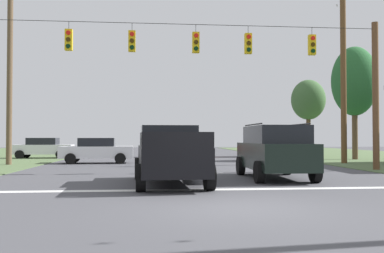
{
  "coord_description": "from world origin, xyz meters",
  "views": [
    {
      "loc": [
        -1.91,
        -9.48,
        1.55
      ],
      "look_at": [
        0.27,
        13.53,
        2.13
      ],
      "focal_mm": 40.59,
      "sensor_mm": 36.0,
      "label": 1
    }
  ],
  "objects_px": {
    "overhead_signal_span": "(191,82)",
    "pickup_truck": "(170,155)",
    "utility_pole_near_left": "(10,67)",
    "tree_roadside_right": "(354,82)",
    "suv_black": "(275,150)",
    "utility_pole_mid_right": "(343,78)",
    "distant_car_far_parked": "(178,147)",
    "tree_roadside_far_right": "(308,100)",
    "distant_car_crossing_white": "(97,150)",
    "distant_car_oncoming": "(43,148)"
  },
  "relations": [
    {
      "from": "utility_pole_near_left",
      "to": "tree_roadside_right",
      "type": "distance_m",
      "value": 22.47
    },
    {
      "from": "distant_car_far_parked",
      "to": "tree_roadside_right",
      "type": "height_order",
      "value": "tree_roadside_right"
    },
    {
      "from": "overhead_signal_span",
      "to": "distant_car_far_parked",
      "type": "bearing_deg",
      "value": 88.58
    },
    {
      "from": "distant_car_far_parked",
      "to": "tree_roadside_right",
      "type": "xyz_separation_m",
      "value": [
        12.03,
        -5.08,
        4.66
      ]
    },
    {
      "from": "distant_car_oncoming",
      "to": "utility_pole_near_left",
      "type": "distance_m",
      "value": 9.16
    },
    {
      "from": "utility_pole_mid_right",
      "to": "tree_roadside_right",
      "type": "height_order",
      "value": "utility_pole_mid_right"
    },
    {
      "from": "distant_car_crossing_white",
      "to": "pickup_truck",
      "type": "bearing_deg",
      "value": -72.26
    },
    {
      "from": "suv_black",
      "to": "distant_car_far_parked",
      "type": "xyz_separation_m",
      "value": [
        -2.49,
        18.14,
        -0.27
      ]
    },
    {
      "from": "overhead_signal_span",
      "to": "distant_car_far_parked",
      "type": "height_order",
      "value": "overhead_signal_span"
    },
    {
      "from": "distant_car_crossing_white",
      "to": "distant_car_oncoming",
      "type": "relative_size",
      "value": 1.01
    },
    {
      "from": "pickup_truck",
      "to": "tree_roadside_right",
      "type": "relative_size",
      "value": 0.69
    },
    {
      "from": "pickup_truck",
      "to": "distant_car_oncoming",
      "type": "distance_m",
      "value": 20.5
    },
    {
      "from": "pickup_truck",
      "to": "distant_car_crossing_white",
      "type": "distance_m",
      "value": 12.67
    },
    {
      "from": "distant_car_crossing_white",
      "to": "utility_pole_mid_right",
      "type": "bearing_deg",
      "value": -6.68
    },
    {
      "from": "tree_roadside_right",
      "to": "distant_car_oncoming",
      "type": "bearing_deg",
      "value": 169.73
    },
    {
      "from": "tree_roadside_far_right",
      "to": "utility_pole_near_left",
      "type": "bearing_deg",
      "value": -155.42
    },
    {
      "from": "distant_car_crossing_white",
      "to": "tree_roadside_right",
      "type": "distance_m",
      "value": 18.21
    },
    {
      "from": "distant_car_far_parked",
      "to": "tree_roadside_far_right",
      "type": "bearing_deg",
      "value": 3.61
    },
    {
      "from": "pickup_truck",
      "to": "distant_car_oncoming",
      "type": "height_order",
      "value": "pickup_truck"
    },
    {
      "from": "distant_car_far_parked",
      "to": "utility_pole_near_left",
      "type": "bearing_deg",
      "value": -138.64
    },
    {
      "from": "overhead_signal_span",
      "to": "tree_roadside_far_right",
      "type": "xyz_separation_m",
      "value": [
        11.2,
        15.16,
        0.53
      ]
    },
    {
      "from": "pickup_truck",
      "to": "distant_car_oncoming",
      "type": "bearing_deg",
      "value": 114.81
    },
    {
      "from": "suv_black",
      "to": "distant_car_oncoming",
      "type": "relative_size",
      "value": 1.12
    },
    {
      "from": "suv_black",
      "to": "tree_roadside_far_right",
      "type": "xyz_separation_m",
      "value": [
        8.35,
        18.82,
        3.57
      ]
    },
    {
      "from": "distant_car_crossing_white",
      "to": "tree_roadside_far_right",
      "type": "xyz_separation_m",
      "value": [
        16.23,
        8.29,
        3.84
      ]
    },
    {
      "from": "suv_black",
      "to": "utility_pole_mid_right",
      "type": "distance_m",
      "value": 11.85
    },
    {
      "from": "overhead_signal_span",
      "to": "suv_black",
      "type": "distance_m",
      "value": 5.55
    },
    {
      "from": "overhead_signal_span",
      "to": "distant_car_far_parked",
      "type": "xyz_separation_m",
      "value": [
        0.36,
        14.47,
        -3.31
      ]
    },
    {
      "from": "pickup_truck",
      "to": "distant_car_crossing_white",
      "type": "xyz_separation_m",
      "value": [
        -3.86,
        12.07,
        -0.18
      ]
    },
    {
      "from": "suv_black",
      "to": "distant_car_crossing_white",
      "type": "bearing_deg",
      "value": 126.8
    },
    {
      "from": "tree_roadside_far_right",
      "to": "overhead_signal_span",
      "type": "bearing_deg",
      "value": -126.46
    },
    {
      "from": "utility_pole_mid_right",
      "to": "tree_roadside_far_right",
      "type": "relative_size",
      "value": 1.67
    },
    {
      "from": "utility_pole_near_left",
      "to": "tree_roadside_right",
      "type": "relative_size",
      "value": 1.43
    },
    {
      "from": "distant_car_oncoming",
      "to": "distant_car_far_parked",
      "type": "bearing_deg",
      "value": 5.97
    },
    {
      "from": "suv_black",
      "to": "tree_roadside_right",
      "type": "distance_m",
      "value": 16.76
    },
    {
      "from": "pickup_truck",
      "to": "distant_car_oncoming",
      "type": "xyz_separation_m",
      "value": [
        -8.6,
        18.61,
        -0.18
      ]
    },
    {
      "from": "distant_car_crossing_white",
      "to": "tree_roadside_far_right",
      "type": "bearing_deg",
      "value": 27.04
    },
    {
      "from": "suv_black",
      "to": "utility_pole_near_left",
      "type": "xyz_separation_m",
      "value": [
        -12.6,
        9.24,
        4.47
      ]
    },
    {
      "from": "distant_car_oncoming",
      "to": "distant_car_crossing_white",
      "type": "bearing_deg",
      "value": -54.06
    },
    {
      "from": "tree_roadside_right",
      "to": "pickup_truck",
      "type": "bearing_deg",
      "value": -132.92
    },
    {
      "from": "overhead_signal_span",
      "to": "pickup_truck",
      "type": "height_order",
      "value": "overhead_signal_span"
    },
    {
      "from": "suv_black",
      "to": "distant_car_far_parked",
      "type": "distance_m",
      "value": 18.31
    },
    {
      "from": "distant_car_oncoming",
      "to": "tree_roadside_far_right",
      "type": "bearing_deg",
      "value": 4.75
    },
    {
      "from": "pickup_truck",
      "to": "tree_roadside_far_right",
      "type": "bearing_deg",
      "value": 58.7
    },
    {
      "from": "distant_car_oncoming",
      "to": "pickup_truck",
      "type": "bearing_deg",
      "value": -65.19
    },
    {
      "from": "overhead_signal_span",
      "to": "tree_roadside_right",
      "type": "distance_m",
      "value": 15.61
    },
    {
      "from": "pickup_truck",
      "to": "tree_roadside_right",
      "type": "height_order",
      "value": "tree_roadside_right"
    },
    {
      "from": "distant_car_far_parked",
      "to": "tree_roadside_far_right",
      "type": "height_order",
      "value": "tree_roadside_far_right"
    },
    {
      "from": "suv_black",
      "to": "utility_pole_near_left",
      "type": "bearing_deg",
      "value": 143.75
    },
    {
      "from": "distant_car_crossing_white",
      "to": "tree_roadside_right",
      "type": "height_order",
      "value": "tree_roadside_right"
    }
  ]
}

